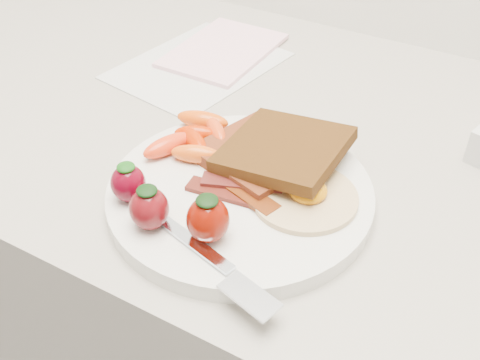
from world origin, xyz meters
The scene contains 10 objects.
plate centered at (-0.02, 1.56, 0.91)m, with size 0.27×0.27×0.02m, color silver.
toast_lower centered at (-0.02, 1.62, 0.93)m, with size 0.11×0.11×0.01m, color #471908.
toast_upper centered at (0.00, 1.62, 0.94)m, with size 0.12×0.12×0.01m, color black.
fried_egg centered at (0.05, 1.58, 0.92)m, with size 0.11×0.11×0.02m.
bacon_strips centered at (-0.02, 1.55, 0.92)m, with size 0.10×0.06×0.01m.
baby_carrots centered at (-0.10, 1.60, 0.93)m, with size 0.09×0.11×0.02m.
strawberries centered at (-0.05, 1.48, 0.94)m, with size 0.13×0.06×0.05m.
fork centered at (0.01, 1.46, 0.92)m, with size 0.18×0.07×0.00m.
paper_sheet centered at (-0.21, 1.78, 0.90)m, with size 0.17×0.23×0.00m, color silver.
notepad centered at (-0.20, 1.84, 0.91)m, with size 0.12×0.18×0.01m, color #F7BCCC.
Camera 1 is at (0.22, 1.16, 1.30)m, focal length 45.00 mm.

